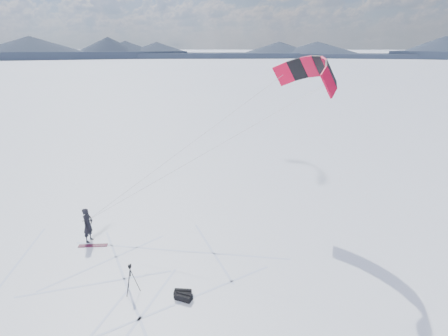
# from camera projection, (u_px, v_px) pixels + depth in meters

# --- Properties ---
(ground) EXTENTS (1800.00, 1800.00, 0.00)m
(ground) POSITION_uv_depth(u_px,v_px,m) (106.00, 286.00, 17.03)
(ground) COLOR white
(horizon_hills) EXTENTS (704.47, 706.88, 8.27)m
(horizon_hills) POSITION_uv_depth(u_px,v_px,m) (98.00, 221.00, 16.01)
(horizon_hills) COLOR #172131
(horizon_hills) RESTS_ON ground
(snow_tracks) EXTENTS (17.62, 14.39, 0.01)m
(snow_tracks) POSITION_uv_depth(u_px,v_px,m) (87.00, 295.00, 16.38)
(snow_tracks) COLOR #B2C0E3
(snow_tracks) RESTS_ON ground
(snowkiter) EXTENTS (0.59, 0.79, 1.96)m
(snowkiter) POSITION_uv_depth(u_px,v_px,m) (90.00, 241.00, 20.96)
(snowkiter) COLOR black
(snowkiter) RESTS_ON ground
(snowboard) EXTENTS (1.58, 0.48, 0.04)m
(snowboard) POSITION_uv_depth(u_px,v_px,m) (93.00, 245.00, 20.42)
(snowboard) COLOR maroon
(snowboard) RESTS_ON ground
(tripod) EXTENTS (0.64, 0.67, 1.37)m
(tripod) POSITION_uv_depth(u_px,v_px,m) (130.00, 275.00, 16.36)
(tripod) COLOR black
(tripod) RESTS_ON ground
(gear_bag_a) EXTENTS (0.75, 0.37, 0.33)m
(gear_bag_a) POSITION_uv_depth(u_px,v_px,m) (183.00, 293.00, 16.28)
(gear_bag_a) COLOR black
(gear_bag_a) RESTS_ON ground
(gear_bag_b) EXTENTS (0.81, 0.59, 0.34)m
(gear_bag_b) POSITION_uv_depth(u_px,v_px,m) (184.00, 297.00, 16.07)
(gear_bag_b) COLOR black
(gear_bag_b) RESTS_ON ground
(power_kite) EXTENTS (13.75, 6.92, 8.65)m
(power_kite) POSITION_uv_depth(u_px,v_px,m) (312.00, 72.00, 21.30)
(power_kite) COLOR #B80526
(power_kite) RESTS_ON ground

